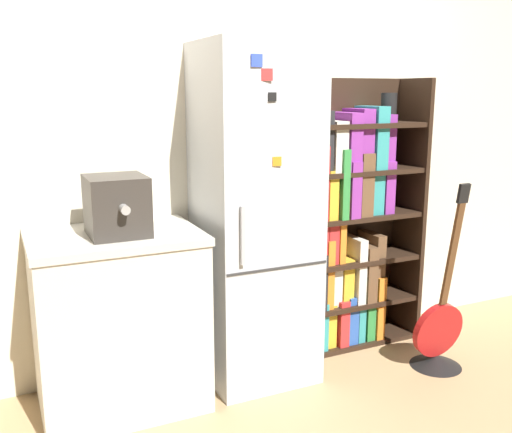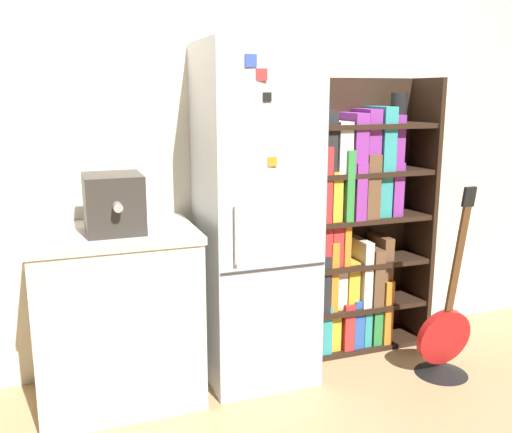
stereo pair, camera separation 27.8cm
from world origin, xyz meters
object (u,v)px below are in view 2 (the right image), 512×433
Objects in this scene: espresso_machine at (114,203)px; bookshelf at (356,226)px; refrigerator at (255,216)px; guitar at (443,348)px.

bookshelf is at bearing 7.59° from espresso_machine.
refrigerator reaches higher than espresso_machine.
refrigerator is 0.76m from bookshelf.
bookshelf is (0.73, 0.14, -0.14)m from refrigerator.
espresso_machine is 0.32× the size of guitar.
espresso_machine is at bearing 169.10° from guitar.
refrigerator is 5.19× the size of espresso_machine.
guitar is (0.30, -0.55, -0.63)m from bookshelf.
guitar is at bearing -21.52° from refrigerator.
refrigerator is 0.79m from espresso_machine.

